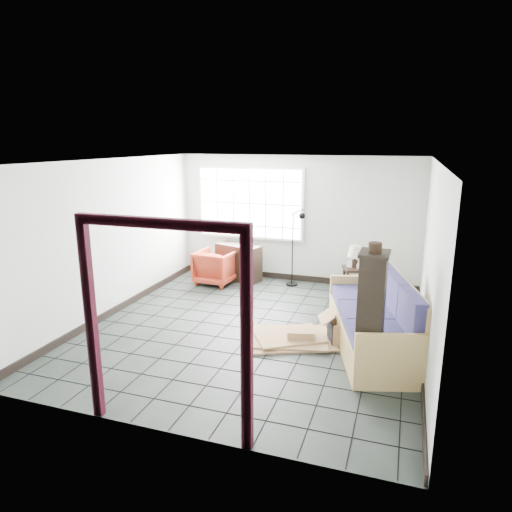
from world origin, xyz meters
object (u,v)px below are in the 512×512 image
(armchair, at_px, (216,265))
(side_table, at_px, (355,272))
(tall_shelf, at_px, (371,316))
(futon_sofa, at_px, (377,322))

(armchair, relative_size, side_table, 1.38)
(armchair, relative_size, tall_shelf, 0.47)
(armchair, distance_m, tall_shelf, 4.53)
(tall_shelf, bearing_deg, futon_sofa, 88.87)
(futon_sofa, xyz_separation_m, armchair, (-3.38, 2.08, -0.00))
(armchair, distance_m, side_table, 2.81)
(futon_sofa, distance_m, armchair, 3.97)
(futon_sofa, height_order, armchair, futon_sofa)
(armchair, height_order, side_table, armchair)
(futon_sofa, bearing_deg, side_table, 87.20)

